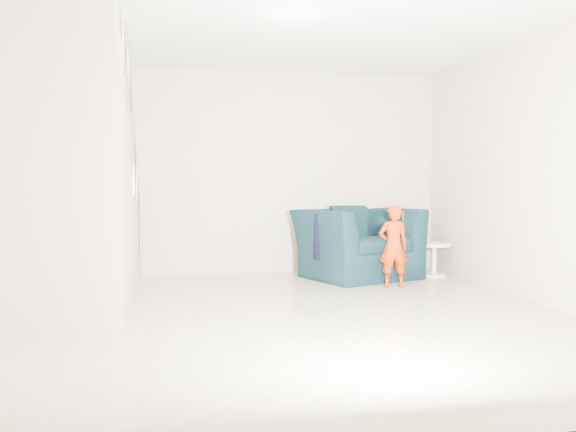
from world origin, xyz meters
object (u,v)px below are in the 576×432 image
(armchair, at_px, (358,243))
(toddler, at_px, (393,246))
(side_table, at_px, (434,254))
(staircase, at_px, (73,211))

(armchair, bearing_deg, toddler, -97.80)
(side_table, xyz_separation_m, staircase, (-4.25, -1.51, 0.65))
(toddler, bearing_deg, side_table, -135.81)
(side_table, relative_size, staircase, 0.12)
(armchair, height_order, staircase, staircase)
(armchair, relative_size, staircase, 0.37)
(armchair, distance_m, side_table, 1.02)
(toddler, distance_m, side_table, 1.11)
(armchair, height_order, toddler, toddler)
(armchair, xyz_separation_m, toddler, (0.18, -0.80, 0.04))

